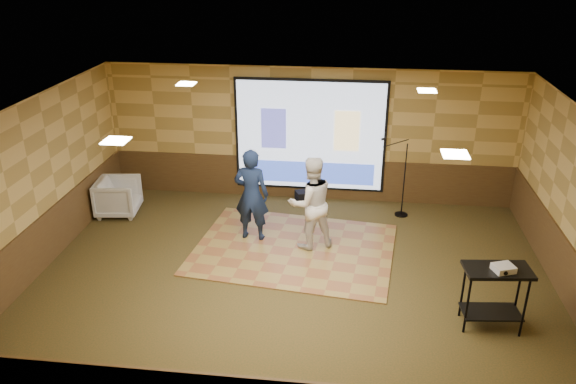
# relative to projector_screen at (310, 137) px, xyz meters

# --- Properties ---
(ground) EXTENTS (9.00, 9.00, 0.00)m
(ground) POSITION_rel_projector_screen_xyz_m (0.00, -3.44, -1.47)
(ground) COLOR #2C3116
(ground) RESTS_ON ground
(room_shell) EXTENTS (9.04, 7.04, 3.02)m
(room_shell) POSITION_rel_projector_screen_xyz_m (0.00, -3.44, 0.62)
(room_shell) COLOR tan
(room_shell) RESTS_ON ground
(wainscot_back) EXTENTS (9.00, 0.04, 0.95)m
(wainscot_back) POSITION_rel_projector_screen_xyz_m (0.00, 0.04, -1.00)
(wainscot_back) COLOR #472C17
(wainscot_back) RESTS_ON ground
(wainscot_left) EXTENTS (0.04, 7.00, 0.95)m
(wainscot_left) POSITION_rel_projector_screen_xyz_m (-4.48, -3.44, -1.00)
(wainscot_left) COLOR #472C17
(wainscot_left) RESTS_ON ground
(wainscot_right) EXTENTS (0.04, 7.00, 0.95)m
(wainscot_right) POSITION_rel_projector_screen_xyz_m (4.48, -3.44, -1.00)
(wainscot_right) COLOR #472C17
(wainscot_right) RESTS_ON ground
(projector_screen) EXTENTS (3.32, 0.06, 2.52)m
(projector_screen) POSITION_rel_projector_screen_xyz_m (0.00, 0.00, 0.00)
(projector_screen) COLOR black
(projector_screen) RESTS_ON room_shell
(downlight_nw) EXTENTS (0.32, 0.32, 0.02)m
(downlight_nw) POSITION_rel_projector_screen_xyz_m (-2.20, -1.64, 1.50)
(downlight_nw) COLOR beige
(downlight_nw) RESTS_ON room_shell
(downlight_ne) EXTENTS (0.32, 0.32, 0.02)m
(downlight_ne) POSITION_rel_projector_screen_xyz_m (2.20, -1.64, 1.50)
(downlight_ne) COLOR beige
(downlight_ne) RESTS_ON room_shell
(downlight_sw) EXTENTS (0.32, 0.32, 0.02)m
(downlight_sw) POSITION_rel_projector_screen_xyz_m (-2.20, -4.94, 1.50)
(downlight_sw) COLOR beige
(downlight_sw) RESTS_ON room_shell
(downlight_se) EXTENTS (0.32, 0.32, 0.02)m
(downlight_se) POSITION_rel_projector_screen_xyz_m (2.20, -4.94, 1.50)
(downlight_se) COLOR beige
(downlight_se) RESTS_ON room_shell
(dance_floor) EXTENTS (4.01, 3.23, 0.03)m
(dance_floor) POSITION_rel_projector_screen_xyz_m (-0.08, -2.38, -1.46)
(dance_floor) COLOR olive
(dance_floor) RESTS_ON ground
(player_left) EXTENTS (0.71, 0.50, 1.84)m
(player_left) POSITION_rel_projector_screen_xyz_m (-0.95, -2.04, -0.53)
(player_left) COLOR #142140
(player_left) RESTS_ON dance_floor
(player_right) EXTENTS (1.09, 0.99, 1.81)m
(player_right) POSITION_rel_projector_screen_xyz_m (0.21, -2.24, -0.54)
(player_right) COLOR silver
(player_right) RESTS_ON dance_floor
(av_table) EXTENTS (0.97, 0.51, 1.02)m
(av_table) POSITION_rel_projector_screen_xyz_m (3.13, -4.35, -0.75)
(av_table) COLOR black
(av_table) RESTS_ON ground
(projector) EXTENTS (0.36, 0.33, 0.10)m
(projector) POSITION_rel_projector_screen_xyz_m (3.19, -4.41, -0.41)
(projector) COLOR silver
(projector) RESTS_ON av_table
(mic_stand) EXTENTS (0.69, 0.28, 1.75)m
(mic_stand) POSITION_rel_projector_screen_xyz_m (1.99, -0.63, -0.98)
(mic_stand) COLOR black
(mic_stand) RESTS_ON ground
(banquet_chair) EXTENTS (0.96, 0.94, 0.79)m
(banquet_chair) POSITION_rel_projector_screen_xyz_m (-4.00, -1.27, -1.08)
(banquet_chair) COLOR gray
(banquet_chair) RESTS_ON ground
(duffel_bag) EXTENTS (0.49, 0.42, 0.26)m
(duffel_bag) POSITION_rel_projector_screen_xyz_m (-0.07, -0.19, -1.35)
(duffel_bag) COLOR black
(duffel_bag) RESTS_ON ground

